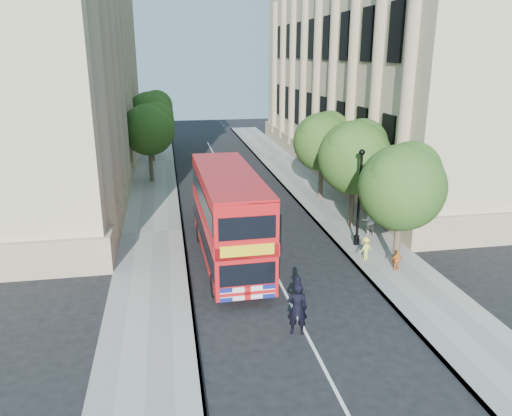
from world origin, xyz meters
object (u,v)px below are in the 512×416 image
box_van (220,202)px  woman_pedestrian (368,220)px  police_constable (297,309)px  lamp_post (359,202)px  double_decker_bus (229,215)px

box_van → woman_pedestrian: (7.97, -3.19, -0.57)m
police_constable → woman_pedestrian: size_ratio=1.18×
lamp_post → police_constable: size_ratio=2.52×
lamp_post → box_van: bearing=146.5°
woman_pedestrian → police_constable: bearing=52.5°
double_decker_bus → box_van: (0.17, 5.43, -0.93)m
police_constable → woman_pedestrian: bearing=-114.1°
lamp_post → woman_pedestrian: size_ratio=2.98×
lamp_post → woman_pedestrian: (1.18, 1.31, -1.53)m
lamp_post → double_decker_bus: (-6.96, -0.93, -0.03)m
lamp_post → double_decker_bus: size_ratio=0.53×
police_constable → woman_pedestrian: (6.52, 9.12, -0.04)m
double_decker_bus → police_constable: 7.21m
double_decker_bus → box_van: bearing=86.9°
lamp_post → double_decker_bus: lamp_post is taller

